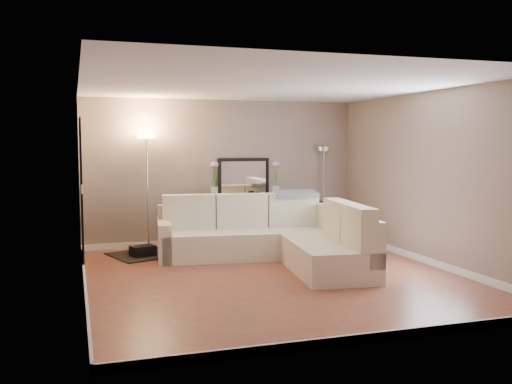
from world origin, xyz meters
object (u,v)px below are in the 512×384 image
object	(u,v)px
sectional_sofa	(275,237)
floor_lamp_unlit	(324,174)
floor_lamp_lit	(147,168)
console_table	(241,219)

from	to	relation	value
sectional_sofa	floor_lamp_unlit	world-z (taller)	floor_lamp_unlit
sectional_sofa	floor_lamp_lit	bearing A→B (deg)	139.05
sectional_sofa	floor_lamp_unlit	bearing A→B (deg)	46.35
sectional_sofa	console_table	distance (m)	1.52
floor_lamp_lit	floor_lamp_unlit	bearing A→B (deg)	1.71
floor_lamp_lit	floor_lamp_unlit	xyz separation A→B (m)	(3.31, 0.10, -0.17)
sectional_sofa	floor_lamp_lit	size ratio (longest dim) A/B	1.53
console_table	floor_lamp_unlit	distance (m)	1.84
floor_lamp_lit	floor_lamp_unlit	world-z (taller)	floor_lamp_lit
sectional_sofa	console_table	world-z (taller)	sectional_sofa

